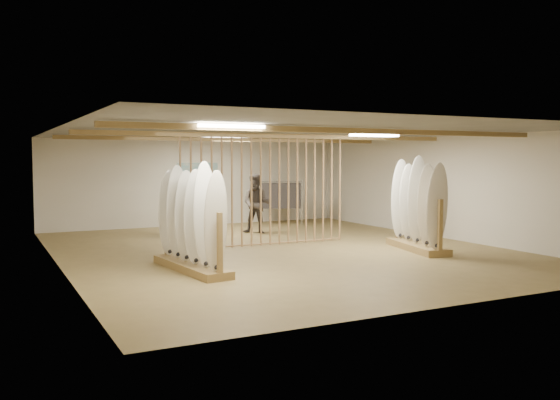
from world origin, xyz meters
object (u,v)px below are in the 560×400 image
rack_right (417,220)px  clothing_rack_b (281,196)px  rack_left (191,235)px  shopper_b (257,200)px  shopper_a (182,203)px  clothing_rack_a (202,205)px

rack_right → clothing_rack_b: 6.42m
rack_left → rack_right: size_ratio=1.11×
rack_left → shopper_b: (3.54, 4.65, 0.28)m
rack_left → shopper_a: (1.57, 5.58, 0.20)m
shopper_b → clothing_rack_a: bearing=-162.2°
rack_left → shopper_b: 5.85m
rack_right → shopper_a: bearing=139.3°
shopper_a → shopper_b: bearing=173.3°
clothing_rack_b → shopper_b: shopper_b is taller
clothing_rack_a → rack_left: bearing=-112.4°
clothing_rack_a → clothing_rack_b: clothing_rack_b is taller
shopper_a → shopper_b: 2.18m
shopper_a → rack_left: bearing=92.8°
shopper_a → clothing_rack_a: bearing=157.8°
rack_right → shopper_b: size_ratio=1.18×
rack_left → shopper_a: size_ratio=1.44×
rack_left → rack_right: 5.66m
rack_right → clothing_rack_b: (-0.39, 6.41, 0.23)m
rack_left → rack_right: rack_right is taller
rack_left → clothing_rack_a: size_ratio=1.95×
clothing_rack_b → clothing_rack_a: bearing=-133.4°
clothing_rack_a → shopper_a: size_ratio=0.74×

